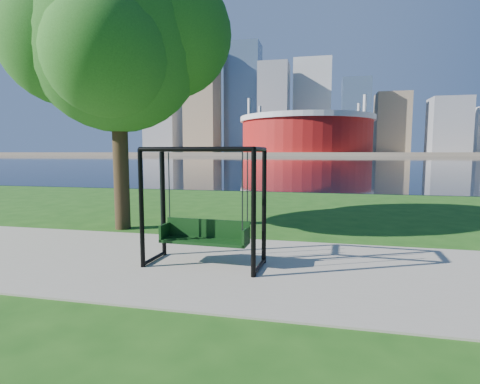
% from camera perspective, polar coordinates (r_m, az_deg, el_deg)
% --- Properties ---
extents(ground, '(900.00, 900.00, 0.00)m').
position_cam_1_polar(ground, '(7.16, 0.73, -10.17)').
color(ground, '#1E5114').
rests_on(ground, ground).
extents(path, '(120.00, 4.00, 0.03)m').
position_cam_1_polar(path, '(6.69, -0.17, -11.21)').
color(path, '#9E937F').
rests_on(path, ground).
extents(river, '(900.00, 180.00, 0.02)m').
position_cam_1_polar(river, '(108.76, 11.95, 4.89)').
color(river, black).
rests_on(river, ground).
extents(far_bank, '(900.00, 228.00, 2.00)m').
position_cam_1_polar(far_bank, '(312.73, 12.46, 5.74)').
color(far_bank, '#937F60').
rests_on(far_bank, ground).
extents(stadium, '(83.00, 83.00, 32.00)m').
position_cam_1_polar(stadium, '(242.31, 10.06, 8.87)').
color(stadium, maroon).
rests_on(stadium, far_bank).
extents(skyline, '(392.00, 66.00, 96.50)m').
position_cam_1_polar(skyline, '(327.93, 11.85, 11.87)').
color(skyline, gray).
rests_on(skyline, far_bank).
extents(swing, '(2.08, 0.98, 2.09)m').
position_cam_1_polar(swing, '(6.55, -5.43, -2.66)').
color(swing, black).
rests_on(swing, ground).
extents(park_tree, '(5.56, 5.02, 6.90)m').
position_cam_1_polar(park_tree, '(10.63, -18.35, 20.99)').
color(park_tree, black).
rests_on(park_tree, ground).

